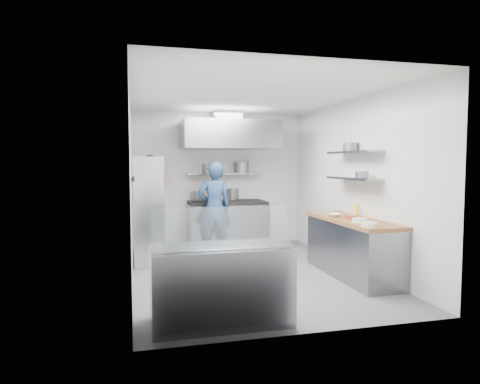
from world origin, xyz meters
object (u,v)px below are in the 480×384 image
object	(u,v)px
display_case	(221,285)
wire_rack	(148,211)
gas_range	(227,225)
chef	(214,208)

from	to	relation	value
display_case	wire_rack	bearing A→B (deg)	102.38
gas_range	wire_rack	bearing A→B (deg)	-146.72
chef	display_case	world-z (taller)	chef
gas_range	wire_rack	xyz separation A→B (m)	(-1.63, -1.07, 0.48)
gas_range	display_case	world-z (taller)	gas_range
gas_range	display_case	size ratio (longest dim) A/B	1.07
gas_range	wire_rack	world-z (taller)	wire_rack
gas_range	chef	world-z (taller)	chef
chef	display_case	bearing A→B (deg)	82.73
chef	wire_rack	distance (m)	1.35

